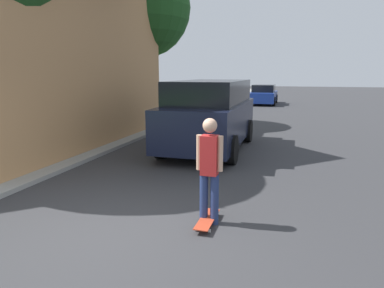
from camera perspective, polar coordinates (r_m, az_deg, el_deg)
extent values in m
plane|color=#333335|center=(5.32, -12.93, -14.19)|extent=(120.00, 120.00, 0.00)
cube|color=#478E38|center=(14.72, -28.84, 1.43)|extent=(10.00, 80.00, 0.08)
cube|color=gray|center=(12.00, -13.89, 0.58)|extent=(1.80, 80.00, 0.10)
cylinder|color=brown|center=(16.04, -8.05, 10.56)|extent=(0.36, 0.36, 3.85)
sphere|color=#1E4C1E|center=(16.28, -8.39, 21.56)|extent=(4.29, 4.29, 4.29)
cube|color=black|center=(10.40, 2.98, 3.75)|extent=(2.01, 4.94, 1.13)
cube|color=black|center=(10.43, 3.20, 8.71)|extent=(1.85, 3.86, 0.66)
cylinder|color=black|center=(12.18, 0.26, 2.65)|extent=(0.24, 0.76, 0.76)
cylinder|color=black|center=(11.79, 9.29, 2.19)|extent=(0.24, 0.76, 0.76)
cylinder|color=black|center=(9.33, -5.06, -0.21)|extent=(0.24, 0.76, 0.76)
cylinder|color=black|center=(8.81, 6.67, -0.95)|extent=(0.24, 0.76, 0.76)
cube|color=navy|center=(26.72, 11.85, 7.74)|extent=(1.78, 4.57, 0.72)
cube|color=black|center=(26.58, 11.89, 9.08)|extent=(1.56, 2.38, 0.54)
cylinder|color=black|center=(28.18, 10.33, 7.51)|extent=(0.20, 0.65, 0.65)
cylinder|color=black|center=(28.05, 13.84, 7.34)|extent=(0.20, 0.65, 0.65)
cylinder|color=black|center=(25.47, 9.62, 7.11)|extent=(0.20, 0.65, 0.65)
cylinder|color=black|center=(25.32, 13.50, 6.92)|extent=(0.20, 0.65, 0.65)
cylinder|color=navy|center=(5.36, 1.98, -9.07)|extent=(0.13, 0.13, 0.79)
cylinder|color=navy|center=(5.33, 3.77, -9.24)|extent=(0.13, 0.13, 0.79)
cube|color=#B22323|center=(5.14, 2.95, -1.88)|extent=(0.25, 0.20, 0.60)
sphere|color=tan|center=(5.05, 3.00, 3.10)|extent=(0.22, 0.22, 0.22)
cylinder|color=tan|center=(5.17, 1.23, -1.40)|extent=(0.09, 0.09, 0.54)
cylinder|color=tan|center=(5.10, 4.70, -1.63)|extent=(0.09, 0.09, 0.54)
cube|color=#B73D23|center=(5.40, 2.55, -12.39)|extent=(0.22, 0.83, 0.02)
cylinder|color=silver|center=(5.68, 2.19, -11.84)|extent=(0.03, 0.06, 0.06)
cylinder|color=silver|center=(5.64, 4.20, -12.05)|extent=(0.03, 0.06, 0.06)
cylinder|color=silver|center=(5.23, 0.74, -14.00)|extent=(0.03, 0.06, 0.06)
cylinder|color=silver|center=(5.18, 2.93, -14.26)|extent=(0.03, 0.06, 0.06)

